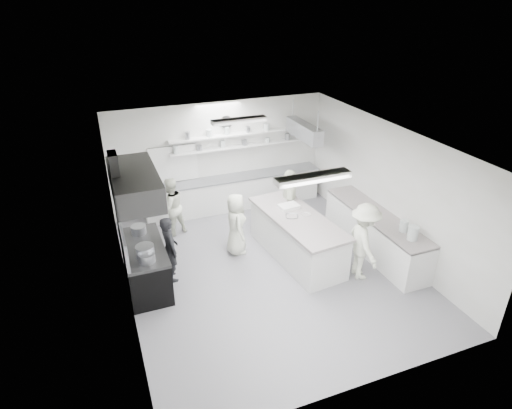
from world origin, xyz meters
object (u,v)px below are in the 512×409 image
object	(u,v)px
back_counter	(234,192)
cook_stove	(170,249)
right_counter	(375,233)
stove	(146,267)
cook_back	(171,207)
prep_island	(297,238)

from	to	relation	value
back_counter	cook_stove	size ratio (longest dim) A/B	3.36
right_counter	cook_stove	xyz separation A→B (m)	(-4.71, 0.64, 0.27)
stove	cook_back	xyz separation A→B (m)	(0.94, 1.95, 0.31)
right_counter	prep_island	bearing A→B (deg)	166.16
right_counter	cook_stove	size ratio (longest dim) A/B	2.22
prep_island	stove	bearing A→B (deg)	171.40
stove	prep_island	bearing A→B (deg)	-2.50
stove	prep_island	size ratio (longest dim) A/B	0.67
stove	right_counter	world-z (taller)	right_counter
stove	cook_back	world-z (taller)	cook_back
right_counter	prep_island	xyz separation A→B (m)	(-1.83, 0.45, 0.03)
stove	cook_back	size ratio (longest dim) A/B	1.18
back_counter	cook_back	world-z (taller)	cook_back
right_counter	cook_back	world-z (taller)	cook_back
prep_island	cook_back	xyz separation A→B (m)	(-2.48, 2.10, 0.26)
stove	back_counter	xyz separation A→B (m)	(2.90, 2.80, 0.01)
prep_island	cook_back	bearing A→B (deg)	133.61
cook_stove	right_counter	bearing A→B (deg)	-103.98
right_counter	stove	bearing A→B (deg)	173.48
stove	cook_back	bearing A→B (deg)	64.18
prep_island	back_counter	bearing A→B (deg)	93.92
cook_back	right_counter	bearing A→B (deg)	128.80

